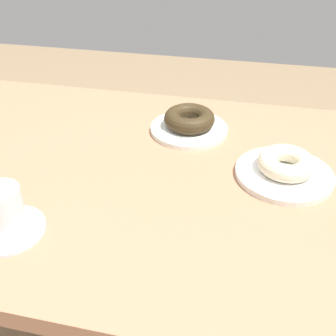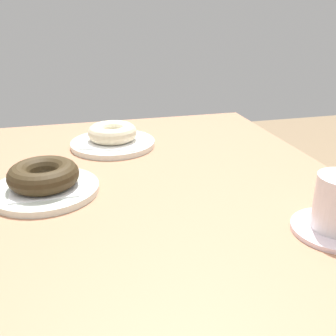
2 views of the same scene
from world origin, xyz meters
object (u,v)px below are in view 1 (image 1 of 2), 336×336
at_px(donut_chocolate_ring, 189,119).
at_px(donut_sugar_ring, 286,163).
at_px(coffee_cup, 4,214).
at_px(plate_sugar_ring, 284,174).
at_px(plate_chocolate_ring, 189,129).

relative_size(donut_chocolate_ring, donut_sugar_ring, 1.08).
bearing_deg(donut_sugar_ring, donut_chocolate_ring, -33.48).
height_order(donut_sugar_ring, coffee_cup, coffee_cup).
bearing_deg(donut_chocolate_ring, donut_sugar_ring, 146.52).
distance_m(plate_sugar_ring, donut_sugar_ring, 0.03).
xyz_separation_m(plate_chocolate_ring, plate_sugar_ring, (-0.23, 0.15, 0.00)).
distance_m(donut_chocolate_ring, plate_sugar_ring, 0.27).
distance_m(plate_chocolate_ring, donut_chocolate_ring, 0.03).
xyz_separation_m(donut_chocolate_ring, coffee_cup, (0.24, 0.42, 0.01)).
height_order(donut_chocolate_ring, coffee_cup, coffee_cup).
xyz_separation_m(donut_chocolate_ring, donut_sugar_ring, (-0.23, 0.15, -0.00)).
distance_m(donut_sugar_ring, coffee_cup, 0.54).
distance_m(plate_chocolate_ring, donut_sugar_ring, 0.27).
relative_size(donut_sugar_ring, coffee_cup, 0.92).
xyz_separation_m(donut_chocolate_ring, plate_sugar_ring, (-0.23, 0.15, -0.03)).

